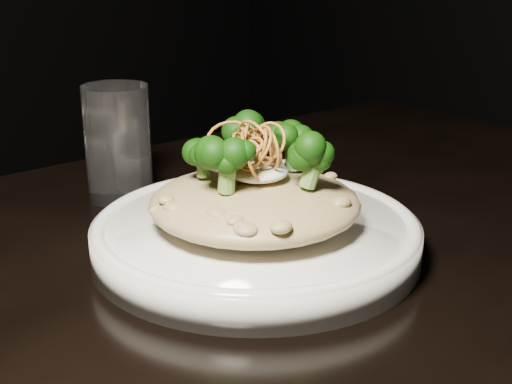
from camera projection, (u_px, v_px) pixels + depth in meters
table at (303, 364)px, 0.59m from camera, size 1.10×0.80×0.75m
plate at (256, 238)px, 0.60m from camera, size 0.27×0.27×0.03m
risotto at (255, 203)px, 0.58m from camera, size 0.17×0.17×0.04m
broccoli at (253, 148)px, 0.57m from camera, size 0.14×0.14×0.05m
cheese at (258, 171)px, 0.58m from camera, size 0.05×0.05×0.01m
shallots at (253, 141)px, 0.57m from camera, size 0.06×0.06×0.04m
drinking_glass at (118, 143)px, 0.71m from camera, size 0.09×0.09×0.12m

